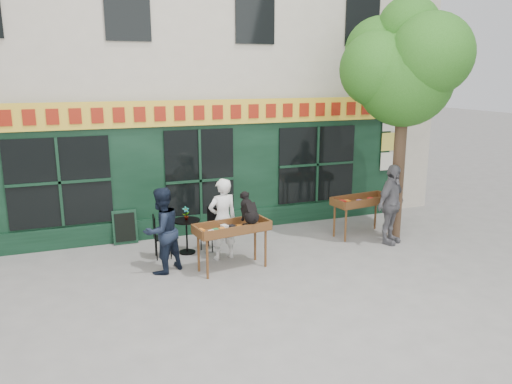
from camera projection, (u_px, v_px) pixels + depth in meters
ground at (230, 265)px, 10.41m from camera, size 80.00×80.00×0.00m
building at (166, 36)px, 14.69m from camera, size 14.00×7.26×10.00m
street_tree at (405, 64)px, 11.28m from camera, size 3.05×2.90×5.60m
book_cart_center at (232, 231)px, 10.02m from camera, size 1.57×0.83×0.99m
dog at (249, 207)px, 9.99m from camera, size 0.42×0.64×0.60m
woman at (223, 219)px, 10.60m from camera, size 0.70×0.51×1.77m
book_cart_right at (362, 203)px, 12.18m from camera, size 1.57×0.81×0.99m
man_right at (391, 205)px, 11.57m from camera, size 1.19×0.91×1.88m
bistro_table at (187, 230)px, 11.01m from camera, size 0.60×0.60×0.76m
bistro_chair_left at (158, 233)px, 10.70m from camera, size 0.39×0.39×0.95m
bistro_chair_right at (212, 225)px, 11.32m from camera, size 0.51×0.51×0.95m
potted_plant at (186, 213)px, 10.92m from camera, size 0.18×0.14×0.30m
man_left at (162, 231)px, 9.87m from camera, size 1.06×1.00×1.74m
chalkboard at (125, 227)px, 11.66m from camera, size 0.56×0.20×0.79m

